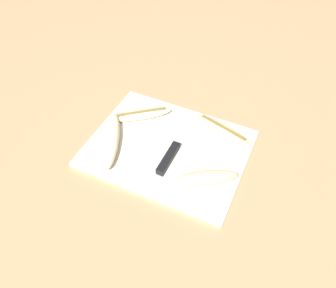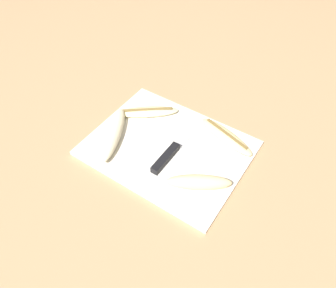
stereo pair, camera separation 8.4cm
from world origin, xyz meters
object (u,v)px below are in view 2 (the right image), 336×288
at_px(banana_mellow_near, 226,136).
at_px(banana_soft_right, 147,112).
at_px(knife, 171,152).
at_px(banana_bright_far, 113,134).
at_px(banana_ripe_center, 199,182).

xyz_separation_m(banana_mellow_near, banana_soft_right, (-0.23, -0.04, -0.00)).
xyz_separation_m(knife, banana_bright_far, (-0.16, -0.04, 0.01)).
xyz_separation_m(knife, banana_soft_right, (-0.14, 0.09, 0.00)).
bearing_deg(banana_ripe_center, banana_mellow_near, 95.39).
height_order(banana_ripe_center, banana_soft_right, banana_ripe_center).
height_order(banana_mellow_near, banana_bright_far, banana_bright_far).
relative_size(banana_ripe_center, banana_mellow_near, 0.84).
bearing_deg(banana_bright_far, knife, 12.81).
bearing_deg(banana_ripe_center, knife, 156.82).
relative_size(knife, banana_ripe_center, 1.61).
height_order(knife, banana_mellow_near, banana_mellow_near).
distance_m(knife, banana_soft_right, 0.16).
xyz_separation_m(knife, banana_ripe_center, (0.11, -0.05, 0.01)).
height_order(knife, banana_bright_far, banana_bright_far).
relative_size(banana_ripe_center, banana_bright_far, 0.78).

